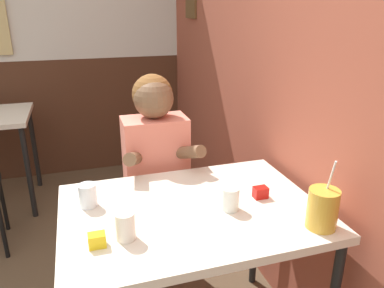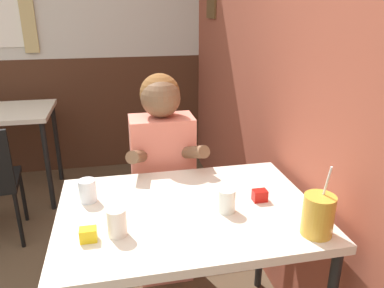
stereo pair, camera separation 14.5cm
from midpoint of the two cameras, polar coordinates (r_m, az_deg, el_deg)
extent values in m
cube|color=#9E4C38|center=(2.52, 10.38, 15.24)|extent=(0.06, 4.62, 2.70)
cube|color=brown|center=(3.27, 4.33, 20.66)|extent=(0.02, 0.26, 0.24)
cube|color=#472819|center=(3.82, -16.55, 4.21)|extent=(5.49, 0.06, 1.10)
cube|color=tan|center=(3.67, -22.88, 18.73)|extent=(0.12, 0.02, 0.78)
cube|color=beige|center=(1.58, 2.02, -10.33)|extent=(1.06, 0.76, 0.04)
cylinder|color=black|center=(2.05, -14.51, -16.02)|extent=(0.04, 0.04, 0.74)
cylinder|color=black|center=(2.20, 12.48, -12.99)|extent=(0.04, 0.04, 0.74)
cube|color=beige|center=(3.33, -25.75, 4.34)|extent=(0.74, 0.64, 0.04)
cylinder|color=black|center=(3.12, -19.85, -3.37)|extent=(0.04, 0.04, 0.74)
cylinder|color=black|center=(3.64, -18.81, 0.13)|extent=(0.04, 0.04, 0.74)
cylinder|color=black|center=(3.10, -23.11, -7.34)|extent=(0.03, 0.03, 0.41)
cylinder|color=black|center=(2.78, -23.48, -10.67)|extent=(0.03, 0.03, 0.41)
cube|color=#EA7F6B|center=(2.32, -2.30, -14.83)|extent=(0.31, 0.20, 0.45)
cube|color=#EA7F6B|center=(2.07, -2.49, -3.34)|extent=(0.34, 0.20, 0.56)
sphere|color=brown|center=(1.97, -2.80, 7.65)|extent=(0.21, 0.21, 0.21)
sphere|color=brown|center=(1.95, -2.67, 7.04)|extent=(0.21, 0.21, 0.21)
cylinder|color=brown|center=(1.88, -5.94, -1.92)|extent=(0.14, 0.27, 0.15)
cylinder|color=brown|center=(1.92, 2.15, -1.29)|extent=(0.14, 0.27, 0.15)
cylinder|color=gold|center=(1.47, 21.43, -10.14)|extent=(0.11, 0.11, 0.16)
cylinder|color=white|center=(1.42, 22.67, -5.57)|extent=(0.01, 0.04, 0.14)
cylinder|color=silver|center=(1.64, -13.19, -7.00)|extent=(0.07, 0.07, 0.10)
cylinder|color=silver|center=(1.54, 8.02, -8.59)|extent=(0.07, 0.07, 0.10)
cylinder|color=silver|center=(1.39, -8.41, -11.79)|extent=(0.07, 0.07, 0.11)
cube|color=#B7140F|center=(1.65, 12.81, -7.72)|extent=(0.06, 0.04, 0.05)
cube|color=yellow|center=(1.39, -12.60, -13.41)|extent=(0.06, 0.04, 0.05)
camera|label=1|loc=(0.07, -87.43, 0.96)|focal=35.00mm
camera|label=2|loc=(0.07, 92.57, -0.96)|focal=35.00mm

